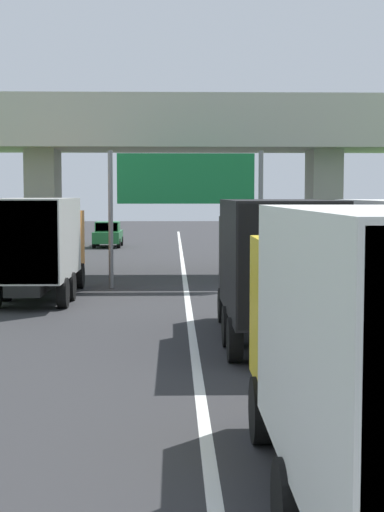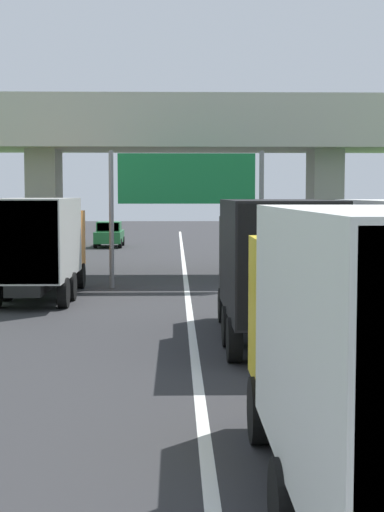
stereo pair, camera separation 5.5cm
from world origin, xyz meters
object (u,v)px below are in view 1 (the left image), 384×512
at_px(truck_orange, 41,242).
at_px(truck_black, 272,262).
at_px(car_green, 108,234).
at_px(overhead_highway_sign, 186,187).

distance_m(truck_orange, truck_black, 10.48).
bearing_deg(truck_black, car_green, 101.47).
xyz_separation_m(truck_black, car_green, (-6.81, 33.58, -1.08)).
xyz_separation_m(overhead_highway_sign, truck_black, (1.90, -10.75, -1.90)).
xyz_separation_m(truck_orange, truck_black, (6.91, -7.88, 0.00)).
bearing_deg(overhead_highway_sign, truck_orange, -150.18).
xyz_separation_m(overhead_highway_sign, truck_orange, (-5.01, -2.87, -1.90)).
bearing_deg(overhead_highway_sign, car_green, 102.15).
height_order(truck_orange, car_green, truck_orange).
relative_size(truck_orange, car_green, 1.78).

